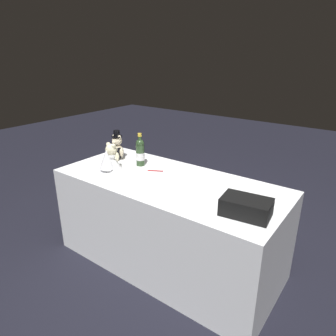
% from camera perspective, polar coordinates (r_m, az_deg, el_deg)
% --- Properties ---
extents(ground_plane, '(12.00, 12.00, 0.00)m').
position_cam_1_polar(ground_plane, '(2.78, 0.00, -16.90)').
color(ground_plane, black).
extents(reception_table, '(1.83, 0.82, 0.76)m').
position_cam_1_polar(reception_table, '(2.56, 0.00, -10.13)').
color(reception_table, white).
rests_on(reception_table, ground_plane).
extents(teddy_bear_groom, '(0.16, 0.14, 0.27)m').
position_cam_1_polar(teddy_bear_groom, '(2.86, -9.58, 3.66)').
color(teddy_bear_groom, beige).
rests_on(teddy_bear_groom, reception_table).
extents(teddy_bear_bride, '(0.17, 0.21, 0.23)m').
position_cam_1_polar(teddy_bear_bride, '(2.60, -10.78, 1.68)').
color(teddy_bear_bride, white).
rests_on(teddy_bear_bride, reception_table).
extents(champagne_bottle, '(0.08, 0.08, 0.29)m').
position_cam_1_polar(champagne_bottle, '(2.66, -5.23, 3.01)').
color(champagne_bottle, '#2A4224').
rests_on(champagne_bottle, reception_table).
extents(signing_pen, '(0.13, 0.07, 0.01)m').
position_cam_1_polar(signing_pen, '(2.55, -2.27, -0.53)').
color(signing_pen, maroon).
rests_on(signing_pen, reception_table).
extents(gift_case_black, '(0.32, 0.22, 0.11)m').
position_cam_1_polar(gift_case_black, '(1.92, 14.42, -7.09)').
color(gift_case_black, black).
rests_on(gift_case_black, reception_table).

